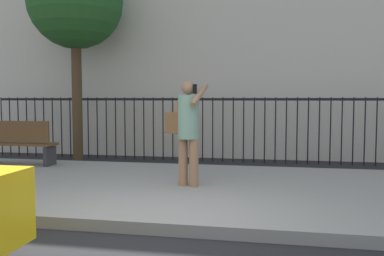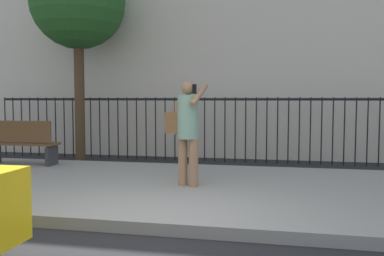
% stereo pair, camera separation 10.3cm
% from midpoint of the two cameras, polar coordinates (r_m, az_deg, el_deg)
% --- Properties ---
extents(ground_plane, '(60.00, 60.00, 0.00)m').
position_cam_midpoint_polar(ground_plane, '(5.07, -5.71, -14.05)').
color(ground_plane, black).
extents(sidewalk, '(28.00, 4.40, 0.15)m').
position_cam_midpoint_polar(sidewalk, '(7.11, -0.25, -8.16)').
color(sidewalk, gray).
rests_on(sidewalk, ground).
extents(iron_fence, '(12.03, 0.04, 1.60)m').
position_cam_midpoint_polar(iron_fence, '(10.61, 4.00, 0.98)').
color(iron_fence, black).
rests_on(iron_fence, ground).
extents(pedestrian_on_phone, '(0.71, 0.52, 1.69)m').
position_cam_midpoint_polar(pedestrian_on_phone, '(6.89, -0.28, 0.36)').
color(pedestrian_on_phone, '#936B4C').
rests_on(pedestrian_on_phone, sidewalk).
extents(street_bench, '(1.60, 0.45, 0.95)m').
position_cam_midpoint_polar(street_bench, '(9.85, -21.69, -1.68)').
color(street_bench, brown).
rests_on(street_bench, sidewalk).
extents(street_tree_mid, '(2.36, 2.36, 5.16)m').
position_cam_midpoint_polar(street_tree_mid, '(11.41, -14.70, 15.85)').
color(street_tree_mid, '#4C3823').
rests_on(street_tree_mid, ground).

